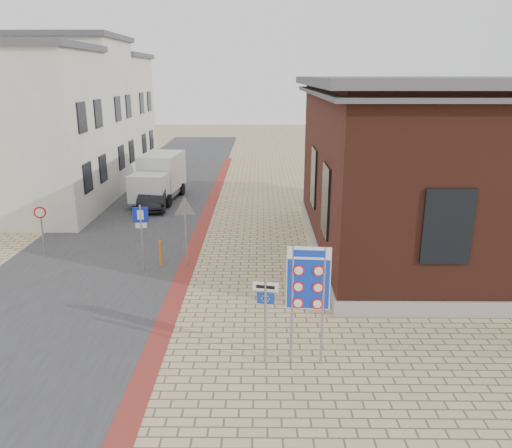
% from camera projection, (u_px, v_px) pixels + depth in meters
% --- Properties ---
extents(ground, '(120.00, 120.00, 0.00)m').
position_uv_depth(ground, '(233.00, 332.00, 13.89)').
color(ground, tan).
rests_on(ground, ground).
extents(road_strip, '(7.00, 60.00, 0.02)m').
position_uv_depth(road_strip, '(151.00, 201.00, 28.30)').
color(road_strip, '#38383A').
rests_on(road_strip, ground).
extents(curb_strip, '(0.60, 40.00, 0.02)m').
position_uv_depth(curb_strip, '(202.00, 227.00, 23.48)').
color(curb_strip, maroon).
rests_on(curb_strip, ground).
extents(brick_building, '(13.00, 13.00, 6.80)m').
position_uv_depth(brick_building, '(471.00, 165.00, 19.51)').
color(brick_building, gray).
rests_on(brick_building, ground).
extents(townhouse_near, '(7.40, 6.40, 8.30)m').
position_uv_depth(townhouse_near, '(20.00, 133.00, 24.28)').
color(townhouse_near, beige).
rests_on(townhouse_near, ground).
extents(townhouse_mid, '(7.40, 6.40, 9.10)m').
position_uv_depth(townhouse_mid, '(65.00, 115.00, 29.91)').
color(townhouse_mid, beige).
rests_on(townhouse_mid, ground).
extents(townhouse_far, '(7.40, 6.40, 8.30)m').
position_uv_depth(townhouse_far, '(97.00, 114.00, 35.77)').
color(townhouse_far, beige).
rests_on(townhouse_far, ground).
extents(bike_rack, '(0.08, 1.80, 0.60)m').
position_uv_depth(bike_rack, '(320.00, 291.00, 15.90)').
color(bike_rack, slate).
rests_on(bike_rack, ground).
extents(sedan, '(1.82, 4.16, 1.33)m').
position_uv_depth(sedan, '(154.00, 195.00, 26.83)').
color(sedan, black).
rests_on(sedan, ground).
extents(box_truck, '(2.47, 5.07, 2.56)m').
position_uv_depth(box_truck, '(159.00, 177.00, 28.18)').
color(box_truck, slate).
rests_on(box_truck, ground).
extents(border_sign, '(1.05, 0.14, 3.06)m').
position_uv_depth(border_sign, '(308.00, 281.00, 11.80)').
color(border_sign, gray).
rests_on(border_sign, ground).
extents(essen_sign, '(0.62, 0.16, 2.30)m').
position_uv_depth(essen_sign, '(265.00, 307.00, 12.01)').
color(essen_sign, gray).
rests_on(essen_sign, ground).
extents(parking_sign, '(0.55, 0.09, 2.49)m').
position_uv_depth(parking_sign, '(141.00, 227.00, 17.74)').
color(parking_sign, gray).
rests_on(parking_sign, ground).
extents(yield_sign, '(0.93, 0.18, 2.63)m').
position_uv_depth(yield_sign, '(185.00, 214.00, 18.16)').
color(yield_sign, gray).
rests_on(yield_sign, ground).
extents(speed_sign, '(0.46, 0.14, 1.97)m').
position_uv_depth(speed_sign, '(41.00, 223.00, 19.56)').
color(speed_sign, gray).
rests_on(speed_sign, ground).
extents(bollard, '(0.11, 0.11, 1.01)m').
position_uv_depth(bollard, '(161.00, 253.00, 18.56)').
color(bollard, orange).
rests_on(bollard, ground).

